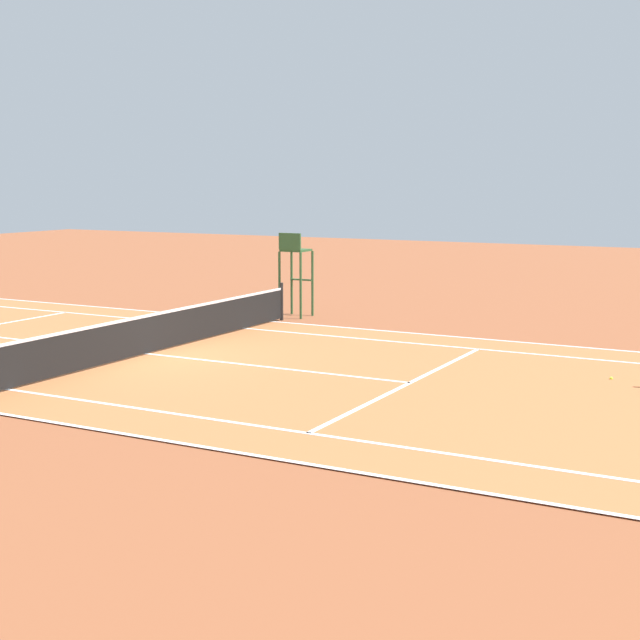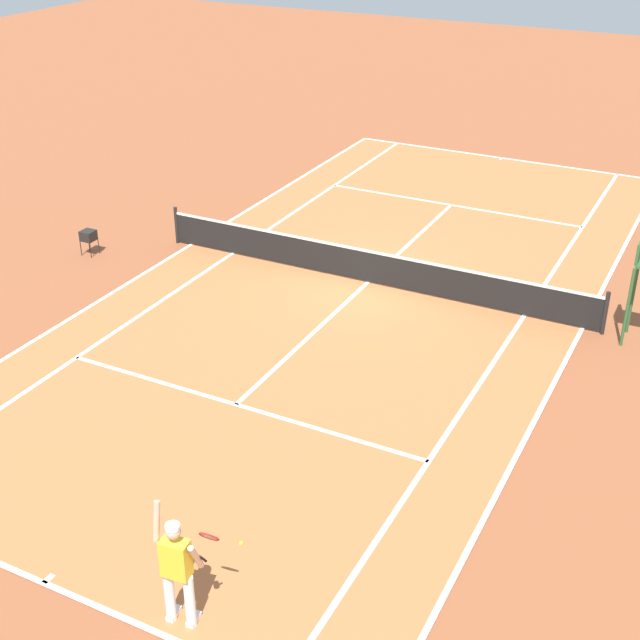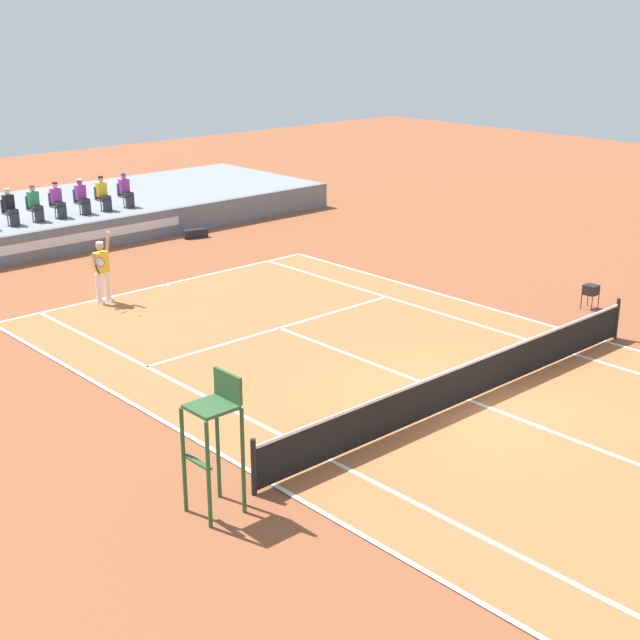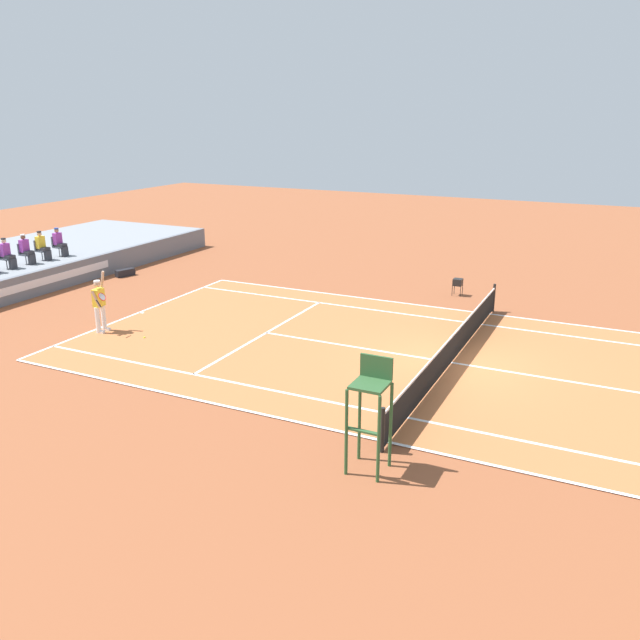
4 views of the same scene
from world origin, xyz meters
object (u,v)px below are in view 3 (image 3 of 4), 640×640
at_px(umpire_chair, 215,427).
at_px(ball_hopper, 591,289).
at_px(spectator_seated_3, 57,201).
at_px(tennis_player, 102,270).
at_px(spectator_seated_5, 103,194).
at_px(spectator_seated_2, 35,204).
at_px(spectator_seated_4, 82,197).
at_px(tennis_ball, 139,315).
at_px(equipment_bag, 195,233).
at_px(spectator_seated_6, 126,191).
at_px(spectator_seated_1, 10,208).

distance_m(umpire_chair, ball_hopper, 14.46).
distance_m(spectator_seated_3, tennis_player, 7.56).
distance_m(spectator_seated_3, umpire_chair, 19.88).
height_order(spectator_seated_3, umpire_chair, umpire_chair).
distance_m(spectator_seated_5, tennis_player, 8.30).
height_order(spectator_seated_2, tennis_player, spectator_seated_2).
height_order(spectator_seated_4, spectator_seated_5, same).
bearing_deg(tennis_player, spectator_seated_2, 78.24).
bearing_deg(spectator_seated_3, tennis_ball, -104.21).
bearing_deg(equipment_bag, spectator_seated_3, 151.22).
height_order(spectator_seated_6, tennis_ball, spectator_seated_6).
bearing_deg(spectator_seated_5, spectator_seated_3, 180.00).
xyz_separation_m(spectator_seated_6, tennis_ball, (-5.02, -8.90, -1.59)).
bearing_deg(tennis_player, spectator_seated_1, 85.31).
relative_size(tennis_ball, umpire_chair, 0.03).
distance_m(spectator_seated_6, tennis_ball, 10.34).
distance_m(spectator_seated_2, spectator_seated_4, 1.82).
distance_m(spectator_seated_5, tennis_ball, 9.91).
relative_size(spectator_seated_2, spectator_seated_3, 1.00).
bearing_deg(ball_hopper, spectator_seated_5, 108.79).
height_order(tennis_ball, umpire_chair, umpire_chair).
bearing_deg(ball_hopper, spectator_seated_3, 114.11).
xyz_separation_m(tennis_ball, equipment_bag, (6.49, 6.57, 0.13)).
xyz_separation_m(spectator_seated_1, spectator_seated_3, (1.76, 0.00, 0.00)).
height_order(spectator_seated_4, umpire_chair, umpire_chair).
bearing_deg(spectator_seated_1, spectator_seated_4, 0.00).
distance_m(spectator_seated_5, spectator_seated_6, 0.95).
bearing_deg(tennis_ball, spectator_seated_3, 75.79).
bearing_deg(spectator_seated_5, umpire_chair, -114.63).
bearing_deg(spectator_seated_3, spectator_seated_4, 0.00).
xyz_separation_m(spectator_seated_6, equipment_bag, (1.47, -2.33, -1.46)).
bearing_deg(spectator_seated_2, spectator_seated_4, 0.00).
height_order(tennis_player, equipment_bag, tennis_player).
distance_m(spectator_seated_4, tennis_player, 7.91).
height_order(spectator_seated_3, tennis_player, spectator_seated_3).
distance_m(spectator_seated_6, equipment_bag, 3.11).
xyz_separation_m(tennis_player, equipment_bag, (6.58, 4.83, -0.83)).
bearing_deg(spectator_seated_1, umpire_chair, -104.95).
bearing_deg(spectator_seated_4, spectator_seated_1, 180.00).
bearing_deg(equipment_bag, ball_hopper, -77.13).
relative_size(tennis_player, umpire_chair, 0.85).
relative_size(spectator_seated_5, tennis_ball, 18.60).
height_order(tennis_player, umpire_chair, umpire_chair).
height_order(spectator_seated_4, spectator_seated_6, same).
height_order(spectator_seated_3, tennis_ball, spectator_seated_3).
xyz_separation_m(spectator_seated_2, tennis_player, (-1.49, -7.16, -0.63)).
xyz_separation_m(spectator_seated_4, spectator_seated_6, (1.81, 0.00, 0.00)).
distance_m(spectator_seated_4, equipment_bag, 4.27).
distance_m(spectator_seated_2, spectator_seated_6, 3.63).
relative_size(spectator_seated_3, ball_hopper, 1.81).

